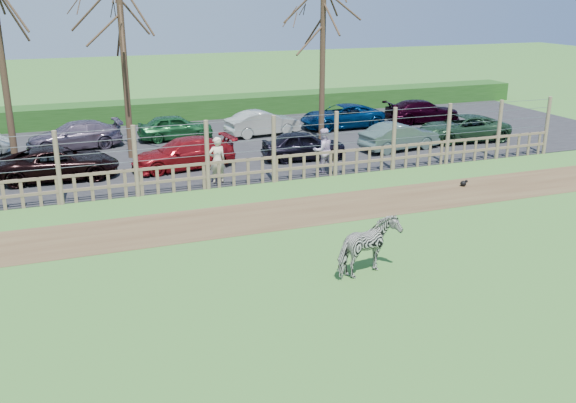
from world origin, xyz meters
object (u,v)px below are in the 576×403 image
object	(u,v)px
visitor_a	(217,160)
car_3	(183,154)
tree_right	(323,27)
car_4	(304,145)
tree_mid	(123,41)
car_5	(399,136)
car_6	(463,128)
car_9	(75,135)
visitor_b	(323,150)
car_2	(60,163)
car_11	(263,123)
car_10	(176,127)
car_12	(342,116)
zebra	(368,247)
car_13	(422,111)
crow	(464,183)

from	to	relation	value
visitor_a	car_3	xyz separation A→B (m)	(-0.75, 2.46, -0.26)
tree_right	car_4	size ratio (longest dim) A/B	2.09
tree_mid	visitor_a	distance (m)	6.84
visitor_a	car_5	bearing A→B (deg)	-170.17
tree_mid	car_6	size ratio (longest dim) A/B	1.58
car_5	car_9	size ratio (longest dim) A/B	0.88
tree_right	car_9	distance (m)	12.22
visitor_b	car_4	size ratio (longest dim) A/B	0.49
tree_right	car_5	size ratio (longest dim) A/B	2.02
car_2	car_11	world-z (taller)	same
car_10	visitor_a	bearing A→B (deg)	-178.82
car_3	car_4	world-z (taller)	same
tree_mid	car_11	xyz separation A→B (m)	(6.64, 2.26, -4.23)
car_10	car_12	bearing A→B (deg)	-90.68
car_9	car_11	distance (m)	8.78
zebra	car_10	distance (m)	16.88
zebra	car_12	world-z (taller)	zebra
visitor_b	car_10	xyz separation A→B (m)	(-4.26, 7.73, -0.26)
zebra	car_5	world-z (taller)	zebra
tree_right	car_3	xyz separation A→B (m)	(-7.27, -3.02, -4.60)
car_10	car_5	bearing A→B (deg)	-120.82
zebra	car_13	bearing A→B (deg)	-55.81
car_10	crow	bearing A→B (deg)	-142.42
car_2	car_9	xyz separation A→B (m)	(0.79, 4.91, 0.00)
car_12	visitor_b	bearing A→B (deg)	-30.20
tree_mid	car_6	bearing A→B (deg)	-8.42
car_2	car_11	bearing A→B (deg)	-62.09
tree_mid	car_9	xyz separation A→B (m)	(-2.14, 2.52, -4.23)
visitor_a	car_5	distance (m)	9.16
car_9	car_12	distance (m)	13.14
visitor_b	car_5	size ratio (longest dim) A/B	0.47
car_2	car_13	distance (m)	19.21
tree_right	visitor_a	bearing A→B (deg)	-139.93
visitor_b	car_10	size ratio (longest dim) A/B	0.49
crow	car_12	world-z (taller)	car_12
car_5	car_12	xyz separation A→B (m)	(-0.36, 5.28, 0.00)
zebra	car_13	xyz separation A→B (m)	(11.70, 16.38, -0.09)
car_11	visitor_a	bearing A→B (deg)	143.22
car_9	car_13	distance (m)	17.83
car_2	car_13	bearing A→B (deg)	-73.80
zebra	car_6	distance (m)	16.18
car_2	car_10	world-z (taller)	same
car_4	car_9	size ratio (longest dim) A/B	0.85
crow	car_9	bearing A→B (deg)	139.68
zebra	car_12	distance (m)	17.99
visitor_b	visitor_a	bearing A→B (deg)	-4.47
visitor_b	car_2	xyz separation A→B (m)	(-9.63, 2.57, -0.26)
car_5	car_12	distance (m)	5.29
crow	car_13	world-z (taller)	car_13
car_6	car_12	size ratio (longest dim) A/B	1.00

